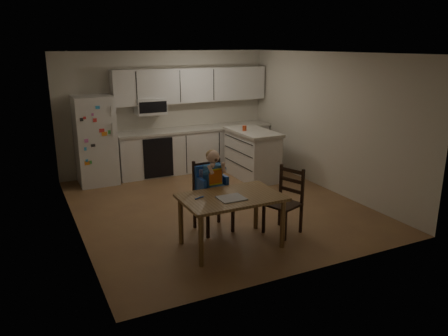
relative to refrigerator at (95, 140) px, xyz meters
name	(u,v)px	position (x,y,z in m)	size (l,w,h in m)	color
room	(204,128)	(1.55, -1.67, 0.40)	(4.52, 5.01, 2.51)	brown
refrigerator	(95,140)	(0.00, 0.00, 0.00)	(0.72, 0.70, 1.70)	silver
kitchen_run	(193,129)	(2.05, 0.09, 0.03)	(3.37, 0.62, 2.15)	silver
kitchen_island	(252,154)	(2.89, -1.01, -0.36)	(0.69, 1.32, 0.97)	silver
red_cup	(244,128)	(2.73, -0.96, 0.17)	(0.08, 0.08, 0.10)	#B33C1A
dining_table	(231,203)	(1.09, -3.61, -0.24)	(1.33, 0.85, 0.71)	brown
napkin	(231,198)	(1.04, -3.71, -0.13)	(0.33, 0.29, 0.01)	#A4A4A9
toddler_spoon	(199,198)	(0.66, -3.52, -0.13)	(0.02, 0.02, 0.12)	#2350B1
chair_booster	(212,182)	(1.09, -2.99, -0.12)	(0.49, 0.49, 1.21)	black
chair_side	(287,196)	(2.03, -3.53, -0.31)	(0.54, 0.54, 0.95)	black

